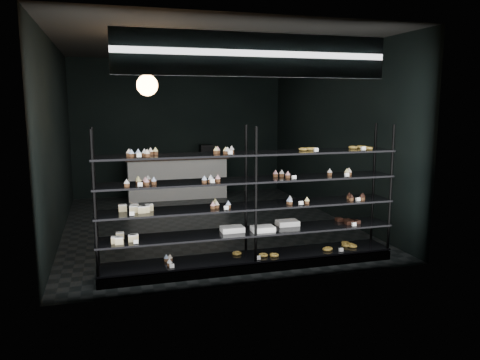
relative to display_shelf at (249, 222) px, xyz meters
The scene contains 5 objects.
room 2.64m from the display_shelf, 91.54° to the left, with size 5.01×6.01×3.20m.
display_shelf is the anchor object (origin of this frame).
signage 2.17m from the display_shelf, 97.88° to the right, with size 3.30×0.05×0.50m.
pendant_lamp 2.46m from the display_shelf, 135.64° to the left, with size 0.30×0.30×0.88m.
service_counter 4.96m from the display_shelf, 92.57° to the left, with size 2.33×0.65×1.23m.
Camera 1 is at (-1.72, -8.23, 2.20)m, focal length 35.00 mm.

